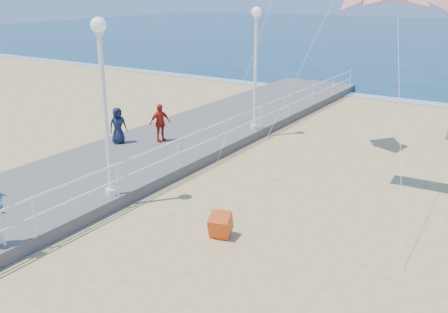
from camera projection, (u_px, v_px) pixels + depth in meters
The scene contains 9 objects.
ground at pixel (264, 253), 12.82m from camera, with size 160.00×160.00×0.00m, color #DBB972.
surf_line at pixel (430, 104), 29.16m from camera, with size 160.00×1.20×0.04m, color silver.
boardwalk at pixel (65, 187), 16.58m from camera, with size 5.00×44.00×0.40m, color slate.
railing at pixel (117, 171), 15.00m from camera, with size 0.05×42.00×0.55m.
lamp_post_mid at pixel (104, 91), 14.37m from camera, with size 0.44×0.44×5.32m.
lamp_post_far at pixel (256, 56), 21.55m from camera, with size 0.44×0.44×5.32m.
spectator_3 at pixel (160, 123), 20.52m from camera, with size 0.93×0.39×1.58m, color red.
spectator_4 at pixel (118, 125), 20.30m from camera, with size 0.73×0.47×1.49m, color #191F37.
box_kite at pixel (221, 227), 13.57m from camera, with size 0.55×0.55×0.60m, color red.
Camera 1 is at (5.24, -10.11, 6.49)m, focal length 40.00 mm.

